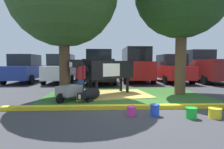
{
  "coord_description": "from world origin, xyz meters",
  "views": [
    {
      "loc": [
        -0.95,
        -6.09,
        1.47
      ],
      "look_at": [
        -0.55,
        2.41,
        0.9
      ],
      "focal_mm": 29.67,
      "sensor_mm": 36.0,
      "label": 1
    }
  ],
  "objects_px": {
    "sedan_blue": "(26,69)",
    "sedan_red": "(171,69)",
    "cow_holstein": "(108,70)",
    "hatchback_white": "(62,69)",
    "calf_lying": "(91,94)",
    "pickup_truck_maroon": "(204,67)",
    "bucket_yellow": "(215,113)",
    "bucket_pink": "(131,111)",
    "bucket_green": "(191,113)",
    "bucket_blue": "(155,110)",
    "person_handler": "(81,78)",
    "wheelbarrow": "(69,91)",
    "pickup_truck_black": "(99,67)",
    "suv_dark_grey": "(135,65)"
  },
  "relations": [
    {
      "from": "sedan_red",
      "to": "bucket_blue",
      "type": "bearing_deg",
      "value": -112.92
    },
    {
      "from": "bucket_green",
      "to": "cow_holstein",
      "type": "bearing_deg",
      "value": 119.37
    },
    {
      "from": "hatchback_white",
      "to": "pickup_truck_maroon",
      "type": "bearing_deg",
      "value": -0.45
    },
    {
      "from": "wheelbarrow",
      "to": "sedan_blue",
      "type": "xyz_separation_m",
      "value": [
        -4.32,
        6.71,
        0.6
      ]
    },
    {
      "from": "bucket_blue",
      "to": "pickup_truck_black",
      "type": "height_order",
      "value": "pickup_truck_black"
    },
    {
      "from": "person_handler",
      "to": "bucket_yellow",
      "type": "distance_m",
      "value": 4.87
    },
    {
      "from": "pickup_truck_black",
      "to": "person_handler",
      "type": "bearing_deg",
      "value": -95.96
    },
    {
      "from": "bucket_green",
      "to": "pickup_truck_maroon",
      "type": "xyz_separation_m",
      "value": [
        5.24,
        8.83,
        0.96
      ]
    },
    {
      "from": "bucket_blue",
      "to": "bucket_green",
      "type": "height_order",
      "value": "bucket_blue"
    },
    {
      "from": "bucket_yellow",
      "to": "suv_dark_grey",
      "type": "relative_size",
      "value": 0.07
    },
    {
      "from": "pickup_truck_black",
      "to": "suv_dark_grey",
      "type": "bearing_deg",
      "value": 5.96
    },
    {
      "from": "person_handler",
      "to": "bucket_green",
      "type": "distance_m",
      "value": 4.39
    },
    {
      "from": "calf_lying",
      "to": "pickup_truck_black",
      "type": "relative_size",
      "value": 0.24
    },
    {
      "from": "cow_holstein",
      "to": "calf_lying",
      "type": "height_order",
      "value": "cow_holstein"
    },
    {
      "from": "sedan_blue",
      "to": "hatchback_white",
      "type": "xyz_separation_m",
      "value": [
        2.63,
        -0.15,
        0.0
      ]
    },
    {
      "from": "cow_holstein",
      "to": "hatchback_white",
      "type": "bearing_deg",
      "value": 121.58
    },
    {
      "from": "sedan_blue",
      "to": "sedan_red",
      "type": "xyz_separation_m",
      "value": [
        10.58,
        -0.38,
        0.0
      ]
    },
    {
      "from": "sedan_blue",
      "to": "calf_lying",
      "type": "bearing_deg",
      "value": -52.16
    },
    {
      "from": "sedan_blue",
      "to": "bucket_blue",
      "type": "bearing_deg",
      "value": -51.34
    },
    {
      "from": "bucket_pink",
      "to": "bucket_green",
      "type": "xyz_separation_m",
      "value": [
        1.52,
        -0.34,
        0.02
      ]
    },
    {
      "from": "bucket_yellow",
      "to": "calf_lying",
      "type": "bearing_deg",
      "value": 144.6
    },
    {
      "from": "person_handler",
      "to": "bucket_blue",
      "type": "xyz_separation_m",
      "value": [
        2.33,
        -2.65,
        -0.64
      ]
    },
    {
      "from": "sedan_red",
      "to": "pickup_truck_black",
      "type": "bearing_deg",
      "value": 178.98
    },
    {
      "from": "bucket_blue",
      "to": "cow_holstein",
      "type": "bearing_deg",
      "value": 109.28
    },
    {
      "from": "bucket_yellow",
      "to": "hatchback_white",
      "type": "bearing_deg",
      "value": 123.67
    },
    {
      "from": "bucket_yellow",
      "to": "bucket_pink",
      "type": "bearing_deg",
      "value": 171.52
    },
    {
      "from": "bucket_green",
      "to": "sedan_blue",
      "type": "distance_m",
      "value": 12.05
    },
    {
      "from": "calf_lying",
      "to": "sedan_red",
      "type": "xyz_separation_m",
      "value": [
        5.44,
        6.23,
        0.75
      ]
    },
    {
      "from": "calf_lying",
      "to": "pickup_truck_maroon",
      "type": "height_order",
      "value": "pickup_truck_maroon"
    },
    {
      "from": "calf_lying",
      "to": "suv_dark_grey",
      "type": "distance_m",
      "value": 7.29
    },
    {
      "from": "cow_holstein",
      "to": "wheelbarrow",
      "type": "relative_size",
      "value": 1.8
    },
    {
      "from": "cow_holstein",
      "to": "bucket_blue",
      "type": "height_order",
      "value": "cow_holstein"
    },
    {
      "from": "calf_lying",
      "to": "pickup_truck_maroon",
      "type": "xyz_separation_m",
      "value": [
        8.01,
        6.38,
        0.88
      ]
    },
    {
      "from": "sedan_blue",
      "to": "sedan_red",
      "type": "bearing_deg",
      "value": -2.06
    },
    {
      "from": "sedan_blue",
      "to": "pickup_truck_maroon",
      "type": "bearing_deg",
      "value": -1.0
    },
    {
      "from": "bucket_blue",
      "to": "pickup_truck_black",
      "type": "distance_m",
      "value": 8.72
    },
    {
      "from": "cow_holstein",
      "to": "wheelbarrow",
      "type": "xyz_separation_m",
      "value": [
        -1.5,
        -1.36,
        -0.73
      ]
    },
    {
      "from": "sedan_blue",
      "to": "pickup_truck_maroon",
      "type": "relative_size",
      "value": 0.82
    },
    {
      "from": "cow_holstein",
      "to": "pickup_truck_black",
      "type": "xyz_separation_m",
      "value": [
        -0.51,
        5.06,
        -0.0
      ]
    },
    {
      "from": "bucket_yellow",
      "to": "pickup_truck_maroon",
      "type": "bearing_deg",
      "value": 62.46
    },
    {
      "from": "bucket_pink",
      "to": "bucket_blue",
      "type": "height_order",
      "value": "bucket_blue"
    },
    {
      "from": "person_handler",
      "to": "bucket_blue",
      "type": "distance_m",
      "value": 3.59
    },
    {
      "from": "sedan_red",
      "to": "pickup_truck_maroon",
      "type": "bearing_deg",
      "value": 3.36
    },
    {
      "from": "bucket_blue",
      "to": "bucket_green",
      "type": "xyz_separation_m",
      "value": [
        0.89,
        -0.27,
        -0.02
      ]
    },
    {
      "from": "suv_dark_grey",
      "to": "sedan_red",
      "type": "xyz_separation_m",
      "value": [
        2.56,
        -0.38,
        -0.29
      ]
    },
    {
      "from": "sedan_blue",
      "to": "pickup_truck_black",
      "type": "bearing_deg",
      "value": -3.09
    },
    {
      "from": "wheelbarrow",
      "to": "pickup_truck_black",
      "type": "height_order",
      "value": "pickup_truck_black"
    },
    {
      "from": "calf_lying",
      "to": "suv_dark_grey",
      "type": "bearing_deg",
      "value": 66.39
    },
    {
      "from": "wheelbarrow",
      "to": "hatchback_white",
      "type": "distance_m",
      "value": 6.8
    },
    {
      "from": "sedan_blue",
      "to": "hatchback_white",
      "type": "bearing_deg",
      "value": -3.19
    }
  ]
}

